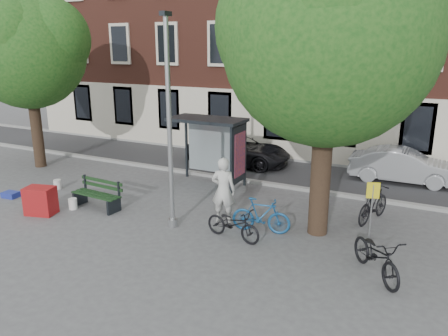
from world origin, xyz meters
The scene contains 23 objects.
ground centered at (0.00, 0.00, 0.00)m, with size 90.00×90.00×0.00m, color #4C4C4F.
road centered at (0.00, 7.00, 0.01)m, with size 40.00×4.00×0.01m, color #28282B.
curb_near centered at (0.00, 5.00, 0.06)m, with size 40.00×0.25×0.12m, color gray.
curb_far centered at (0.00, 9.00, 0.06)m, with size 40.00×0.25×0.12m, color gray.
building_row centered at (0.00, 13.00, 7.00)m, with size 30.00×8.00×14.00m, color brown.
lamppost centered at (0.00, 0.00, 2.78)m, with size 0.28×0.35×6.11m.
tree_right centered at (4.01, 1.38, 5.62)m, with size 5.76×5.60×8.20m.
tree_left centered at (-8.99, 2.88, 5.22)m, with size 5.18×4.86×7.40m.
bus_shelter centered at (-0.61, 4.11, 1.92)m, with size 2.85×1.45×2.62m.
painter centered at (1.20, 1.00, 1.02)m, with size 0.75×0.49×2.04m, color silver.
bench centered at (-3.07, 0.18, 0.43)m, with size 1.85×0.72×0.94m.
bike_a centered at (2.00, 0.02, 0.46)m, with size 0.61×1.74×0.91m, color black.
bike_b centered at (2.52, 0.80, 0.52)m, with size 0.49×1.72×1.03m, color navy.
bike_c centered at (5.87, -0.31, 0.53)m, with size 0.70×2.01×1.06m, color black.
bike_d centered at (5.29, 3.10, 0.56)m, with size 0.53×1.88×1.13m, color black.
car_dark centered at (-1.21, 7.30, 0.65)m, with size 2.15×4.66×1.30m, color black.
car_silver centered at (5.70, 7.80, 0.67)m, with size 1.42×4.08×1.34m, color #9B9DA2.
red_stand centered at (-4.33, -1.06, 0.45)m, with size 0.90×0.60×0.90m, color maroon.
blue_crate centered at (-6.60, -0.43, 0.10)m, with size 0.55×0.40×0.20m, color navy.
bucket_a centered at (-3.97, 0.15, 0.18)m, with size 0.28×0.28×0.36m, color white.
bucket_b centered at (-3.75, -0.28, 0.18)m, with size 0.28×0.28×0.36m, color white.
bucket_c centered at (-5.83, 1.01, 0.18)m, with size 0.28×0.28×0.36m, color silver.
notice_sign centered at (5.50, 0.98, 1.37)m, with size 0.32×0.13×1.89m.
Camera 1 is at (6.84, -10.15, 5.26)m, focal length 35.00 mm.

